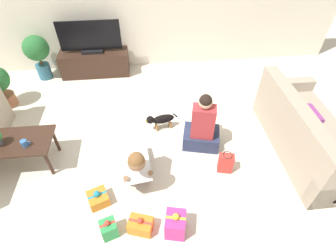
{
  "coord_description": "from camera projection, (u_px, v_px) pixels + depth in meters",
  "views": [
    {
      "loc": [
        0.19,
        -2.51,
        2.94
      ],
      "look_at": [
        0.47,
        0.11,
        0.45
      ],
      "focal_mm": 28.0,
      "sensor_mm": 36.0,
      "label": 1
    }
  ],
  "objects": [
    {
      "name": "mug",
      "position": [
        24.0,
        143.0,
        3.31
      ],
      "size": [
        0.12,
        0.08,
        0.09
      ],
      "color": "#386BAD",
      "rests_on": "coffee_table"
    },
    {
      "name": "wall_back",
      "position": [
        129.0,
        1.0,
        4.83
      ],
      "size": [
        8.4,
        0.06,
        2.6
      ],
      "color": "silver",
      "rests_on": "ground_plane"
    },
    {
      "name": "gift_bag_a",
      "position": [
        226.0,
        163.0,
        3.52
      ],
      "size": [
        0.21,
        0.15,
        0.33
      ],
      "rotation": [
        0.0,
        0.0,
        -0.22
      ],
      "color": "red",
      "rests_on": "ground_plane"
    },
    {
      "name": "potted_plant_back_left",
      "position": [
        37.0,
        52.0,
        4.95
      ],
      "size": [
        0.47,
        0.47,
        0.87
      ],
      "color": "#336B84",
      "rests_on": "ground_plane"
    },
    {
      "name": "coffee_table",
      "position": [
        16.0,
        144.0,
        3.44
      ],
      "size": [
        0.94,
        0.55,
        0.46
      ],
      "color": "#382319",
      "rests_on": "ground_plane"
    },
    {
      "name": "person_sitting",
      "position": [
        202.0,
        128.0,
        3.75
      ],
      "size": [
        0.6,
        0.56,
        0.95
      ],
      "rotation": [
        0.0,
        0.0,
        2.91
      ],
      "color": "#283351",
      "rests_on": "ground_plane"
    },
    {
      "name": "tv_console",
      "position": [
        95.0,
        63.0,
        5.28
      ],
      "size": [
        1.33,
        0.45,
        0.48
      ],
      "color": "#382319",
      "rests_on": "ground_plane"
    },
    {
      "name": "dog",
      "position": [
        160.0,
        119.0,
        4.11
      ],
      "size": [
        0.52,
        0.19,
        0.29
      ],
      "rotation": [
        0.0,
        0.0,
        4.9
      ],
      "color": "black",
      "rests_on": "ground_plane"
    },
    {
      "name": "gift_box_d",
      "position": [
        109.0,
        229.0,
        2.9
      ],
      "size": [
        0.22,
        0.21,
        0.28
      ],
      "rotation": [
        0.0,
        0.0,
        0.32
      ],
      "color": "#2D934C",
      "rests_on": "ground_plane"
    },
    {
      "name": "tv",
      "position": [
        90.0,
        39.0,
        4.93
      ],
      "size": [
        1.16,
        0.2,
        0.62
      ],
      "color": "black",
      "rests_on": "tv_console"
    },
    {
      "name": "sofa_right",
      "position": [
        306.0,
        134.0,
        3.72
      ],
      "size": [
        0.86,
        1.95,
        0.85
      ],
      "rotation": [
        0.0,
        0.0,
        1.57
      ],
      "color": "tan",
      "rests_on": "ground_plane"
    },
    {
      "name": "gift_box_a",
      "position": [
        141.0,
        225.0,
        2.96
      ],
      "size": [
        0.31,
        0.26,
        0.23
      ],
      "rotation": [
        0.0,
        0.0,
        -0.32
      ],
      "color": "orange",
      "rests_on": "ground_plane"
    },
    {
      "name": "ground_plane",
      "position": [
        137.0,
        156.0,
        3.82
      ],
      "size": [
        16.0,
        16.0,
        0.0
      ],
      "primitive_type": "plane",
      "color": "beige"
    },
    {
      "name": "gift_box_b",
      "position": [
        98.0,
        198.0,
        3.22
      ],
      "size": [
        0.3,
        0.31,
        0.22
      ],
      "rotation": [
        0.0,
        0.0,
        0.36
      ],
      "color": "orange",
      "rests_on": "ground_plane"
    },
    {
      "name": "gift_box_c",
      "position": [
        175.0,
        224.0,
        2.91
      ],
      "size": [
        0.27,
        0.29,
        0.36
      ],
      "rotation": [
        0.0,
        0.0,
        -0.22
      ],
      "color": "#CC3389",
      "rests_on": "ground_plane"
    },
    {
      "name": "person_kneeling",
      "position": [
        135.0,
        161.0,
        3.3
      ],
      "size": [
        0.43,
        0.83,
        0.8
      ],
      "rotation": [
        0.0,
        0.0,
        0.15
      ],
      "color": "#23232D",
      "rests_on": "ground_plane"
    }
  ]
}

